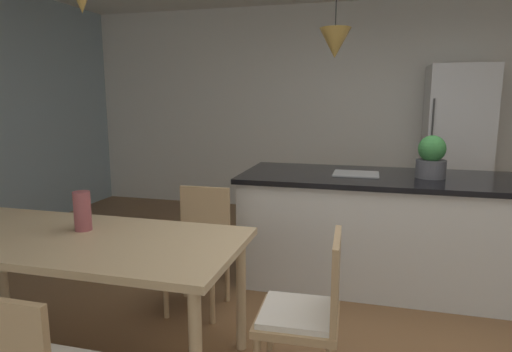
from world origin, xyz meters
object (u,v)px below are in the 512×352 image
kitchen_island (386,229)px  chair_kitchen_end (308,312)px  dining_table (73,248)px  potted_plant_on_island (431,158)px  vase_on_dining_table (82,211)px  chair_far_right (199,244)px  refrigerator (455,148)px

kitchen_island → chair_kitchen_end: bearing=-104.6°
chair_kitchen_end → kitchen_island: bearing=75.4°
dining_table → chair_kitchen_end: (1.33, 0.00, -0.21)m
potted_plant_on_island → vase_on_dining_table: size_ratio=1.44×
chair_far_right → refrigerator: refrigerator is taller
dining_table → chair_far_right: (0.43, 0.80, -0.21)m
chair_kitchen_end → chair_far_right: (-0.90, 0.80, 0.00)m
dining_table → potted_plant_on_island: bearing=37.6°
chair_far_right → kitchen_island: (1.31, 0.78, -0.01)m
potted_plant_on_island → vase_on_dining_table: potted_plant_on_island is taller
chair_kitchen_end → kitchen_island: 1.63m
chair_far_right → vase_on_dining_table: (-0.44, -0.68, 0.39)m
chair_far_right → potted_plant_on_island: potted_plant_on_island is taller
chair_kitchen_end → refrigerator: bearing=70.7°
kitchen_island → vase_on_dining_table: size_ratio=10.22×
dining_table → vase_on_dining_table: size_ratio=8.35×
kitchen_island → refrigerator: (0.80, 1.90, 0.48)m
chair_kitchen_end → vase_on_dining_table: 1.40m
chair_far_right → refrigerator: bearing=51.7°
vase_on_dining_table → chair_far_right: bearing=57.3°
chair_kitchen_end → refrigerator: (1.22, 3.47, 0.47)m
chair_far_right → potted_plant_on_island: size_ratio=2.63×
chair_kitchen_end → vase_on_dining_table: size_ratio=3.79×
kitchen_island → chair_far_right: bearing=-149.2°
dining_table → refrigerator: refrigerator is taller
chair_kitchen_end → potted_plant_on_island: size_ratio=2.63×
chair_far_right → potted_plant_on_island: 1.89m
chair_far_right → kitchen_island: size_ratio=0.37×
refrigerator → potted_plant_on_island: (-0.50, -1.90, 0.12)m
dining_table → kitchen_island: 2.36m
kitchen_island → refrigerator: 2.12m
chair_kitchen_end → chair_far_right: same height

